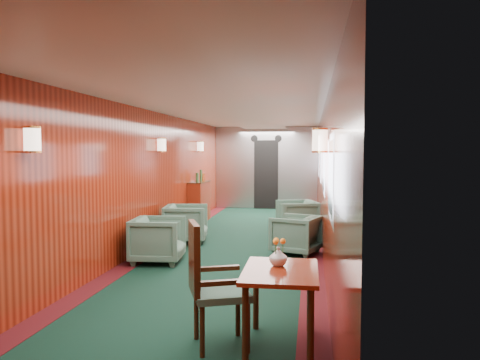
{
  "coord_description": "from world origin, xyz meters",
  "views": [
    {
      "loc": [
        1.32,
        -7.74,
        1.69
      ],
      "look_at": [
        0.0,
        0.82,
        1.15
      ],
      "focal_mm": 35.0,
      "sensor_mm": 36.0,
      "label": 1
    }
  ],
  "objects_px": {
    "credenza": "(199,201)",
    "armchair_right_far": "(297,217)",
    "armchair_right_near": "(296,235)",
    "armchair_left_far": "(186,223)",
    "dining_table": "(281,282)",
    "armchair_left_near": "(158,240)",
    "side_chair": "(209,280)"
  },
  "relations": [
    {
      "from": "dining_table",
      "to": "armchair_right_far",
      "type": "distance_m",
      "value": 5.51
    },
    {
      "from": "side_chair",
      "to": "armchair_right_far",
      "type": "distance_m",
      "value": 5.63
    },
    {
      "from": "side_chair",
      "to": "armchair_right_near",
      "type": "height_order",
      "value": "side_chair"
    },
    {
      "from": "credenza",
      "to": "armchair_left_far",
      "type": "xyz_separation_m",
      "value": [
        0.37,
        -2.53,
        -0.14
      ]
    },
    {
      "from": "credenza",
      "to": "armchair_right_near",
      "type": "distance_m",
      "value": 4.01
    },
    {
      "from": "armchair_left_near",
      "to": "armchair_right_near",
      "type": "height_order",
      "value": "armchair_left_near"
    },
    {
      "from": "armchair_left_far",
      "to": "armchair_right_near",
      "type": "distance_m",
      "value": 2.14
    },
    {
      "from": "side_chair",
      "to": "credenza",
      "type": "relative_size",
      "value": 0.87
    },
    {
      "from": "armchair_right_near",
      "to": "side_chair",
      "type": "bearing_deg",
      "value": 10.84
    },
    {
      "from": "dining_table",
      "to": "credenza",
      "type": "relative_size",
      "value": 0.73
    },
    {
      "from": "side_chair",
      "to": "armchair_left_near",
      "type": "xyz_separation_m",
      "value": [
        -1.43,
        2.88,
        -0.24
      ]
    },
    {
      "from": "dining_table",
      "to": "armchair_left_near",
      "type": "xyz_separation_m",
      "value": [
        -2.04,
        2.79,
        -0.22
      ]
    },
    {
      "from": "armchair_left_far",
      "to": "dining_table",
      "type": "bearing_deg",
      "value": -163.37
    },
    {
      "from": "armchair_left_far",
      "to": "armchair_right_far",
      "type": "height_order",
      "value": "armchair_left_far"
    },
    {
      "from": "dining_table",
      "to": "side_chair",
      "type": "relative_size",
      "value": 0.84
    },
    {
      "from": "side_chair",
      "to": "credenza",
      "type": "distance_m",
      "value": 7.22
    },
    {
      "from": "dining_table",
      "to": "armchair_right_far",
      "type": "height_order",
      "value": "armchair_right_far"
    },
    {
      "from": "dining_table",
      "to": "armchair_right_far",
      "type": "xyz_separation_m",
      "value": [
        -0.03,
        5.51,
        -0.22
      ]
    },
    {
      "from": "dining_table",
      "to": "side_chair",
      "type": "height_order",
      "value": "side_chair"
    },
    {
      "from": "credenza",
      "to": "dining_table",
      "type": "bearing_deg",
      "value": -70.83
    },
    {
      "from": "dining_table",
      "to": "credenza",
      "type": "distance_m",
      "value": 7.31
    },
    {
      "from": "dining_table",
      "to": "credenza",
      "type": "bearing_deg",
      "value": 108.53
    },
    {
      "from": "armchair_left_near",
      "to": "armchair_right_far",
      "type": "relative_size",
      "value": 0.99
    },
    {
      "from": "credenza",
      "to": "armchair_right_far",
      "type": "xyz_separation_m",
      "value": [
        2.37,
        -1.4,
        -0.14
      ]
    },
    {
      "from": "armchair_left_far",
      "to": "armchair_right_near",
      "type": "bearing_deg",
      "value": -116.57
    },
    {
      "from": "dining_table",
      "to": "armchair_right_near",
      "type": "relative_size",
      "value": 1.3
    },
    {
      "from": "dining_table",
      "to": "armchair_left_near",
      "type": "distance_m",
      "value": 3.46
    },
    {
      "from": "armchair_left_far",
      "to": "armchair_right_far",
      "type": "bearing_deg",
      "value": -68.71
    },
    {
      "from": "armchair_left_far",
      "to": "armchair_right_far",
      "type": "relative_size",
      "value": 1.01
    },
    {
      "from": "armchair_left_near",
      "to": "armchair_right_near",
      "type": "relative_size",
      "value": 1.08
    },
    {
      "from": "side_chair",
      "to": "dining_table",
      "type": "bearing_deg",
      "value": -12.79
    },
    {
      "from": "armchair_left_near",
      "to": "armchair_left_far",
      "type": "distance_m",
      "value": 1.58
    }
  ]
}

